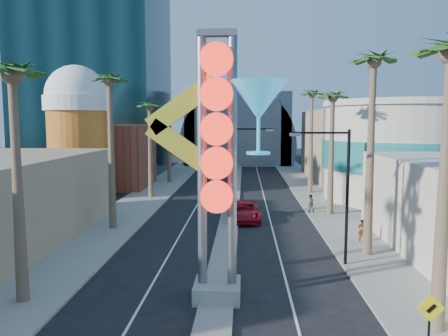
# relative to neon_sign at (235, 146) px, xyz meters

# --- Properties ---
(ground) EXTENTS (240.00, 240.00, 0.00)m
(ground) POSITION_rel_neon_sign_xyz_m (-0.82, -2.96, -7.31)
(ground) COLOR black
(ground) RESTS_ON ground
(sidewalk_west) EXTENTS (5.00, 100.00, 0.15)m
(sidewalk_west) POSITION_rel_neon_sign_xyz_m (-10.32, 32.04, -7.23)
(sidewalk_west) COLOR gray
(sidewalk_west) RESTS_ON ground
(sidewalk_east) EXTENTS (5.00, 100.00, 0.15)m
(sidewalk_east) POSITION_rel_neon_sign_xyz_m (8.68, 32.04, -7.23)
(sidewalk_east) COLOR gray
(sidewalk_east) RESTS_ON ground
(median) EXTENTS (1.60, 84.00, 0.15)m
(median) POSITION_rel_neon_sign_xyz_m (-0.82, 35.04, -7.23)
(median) COLOR gray
(median) RESTS_ON ground
(hotel_tower) EXTENTS (20.00, 20.00, 50.00)m
(hotel_tower) POSITION_rel_neon_sign_xyz_m (-22.82, 49.04, 17.69)
(hotel_tower) COLOR black
(hotel_tower) RESTS_ON ground
(brick_filler_west) EXTENTS (10.00, 10.00, 8.00)m
(brick_filler_west) POSITION_rel_neon_sign_xyz_m (-16.82, 35.04, -3.31)
(brick_filler_west) COLOR brown
(brick_filler_west) RESTS_ON ground
(filler_east) EXTENTS (10.00, 20.00, 10.00)m
(filler_east) POSITION_rel_neon_sign_xyz_m (15.18, 45.04, -2.31)
(filler_east) COLOR #9A7E63
(filler_east) RESTS_ON ground
(beer_mug) EXTENTS (7.00, 7.00, 14.50)m
(beer_mug) POSITION_rel_neon_sign_xyz_m (-17.82, 27.04, 0.54)
(beer_mug) COLOR orange
(beer_mug) RESTS_ON ground
(turquoise_building) EXTENTS (16.60, 16.60, 10.60)m
(turquoise_building) POSITION_rel_neon_sign_xyz_m (17.18, 27.04, -2.06)
(turquoise_building) COLOR beige
(turquoise_building) RESTS_ON ground
(canopy) EXTENTS (22.00, 16.00, 22.00)m
(canopy) POSITION_rel_neon_sign_xyz_m (-0.82, 69.04, -3.00)
(canopy) COLOR slate
(canopy) RESTS_ON ground
(neon_sign) EXTENTS (6.53, 2.60, 12.55)m
(neon_sign) POSITION_rel_neon_sign_xyz_m (0.00, 0.00, 0.00)
(neon_sign) COLOR gray
(neon_sign) RESTS_ON ground
(ped_sign) EXTENTS (0.92, 0.12, 2.66)m
(ped_sign) POSITION_rel_neon_sign_xyz_m (6.58, -5.99, -5.42)
(ped_sign) COLOR black
(ped_sign) RESTS_ON sidewalk_east
(streetlight_0) EXTENTS (3.79, 0.25, 8.00)m
(streetlight_0) POSITION_rel_neon_sign_xyz_m (-0.27, 17.04, -2.43)
(streetlight_0) COLOR black
(streetlight_0) RESTS_ON ground
(streetlight_1) EXTENTS (3.79, 0.25, 8.00)m
(streetlight_1) POSITION_rel_neon_sign_xyz_m (-1.36, 41.04, -2.43)
(streetlight_1) COLOR black
(streetlight_1) RESTS_ON ground
(streetlight_2) EXTENTS (3.45, 0.25, 8.00)m
(streetlight_2) POSITION_rel_neon_sign_xyz_m (5.91, 5.04, -2.47)
(streetlight_2) COLOR black
(streetlight_2) RESTS_ON ground
(palm_0) EXTENTS (2.40, 2.40, 11.70)m
(palm_0) POSITION_rel_neon_sign_xyz_m (-9.82, -0.96, 2.62)
(palm_0) COLOR brown
(palm_0) RESTS_ON ground
(palm_1) EXTENTS (2.40, 2.40, 12.70)m
(palm_1) POSITION_rel_neon_sign_xyz_m (-9.82, 13.04, 3.52)
(palm_1) COLOR brown
(palm_1) RESTS_ON ground
(palm_2) EXTENTS (2.40, 2.40, 11.20)m
(palm_2) POSITION_rel_neon_sign_xyz_m (-9.82, 27.04, 2.17)
(palm_2) COLOR brown
(palm_2) RESTS_ON ground
(palm_3) EXTENTS (2.40, 2.40, 11.20)m
(palm_3) POSITION_rel_neon_sign_xyz_m (-9.82, 39.04, 2.17)
(palm_3) COLOR brown
(palm_3) RESTS_ON ground
(palm_5) EXTENTS (2.40, 2.40, 13.20)m
(palm_5) POSITION_rel_neon_sign_xyz_m (8.18, 7.04, 3.96)
(palm_5) COLOR brown
(palm_5) RESTS_ON ground
(palm_6) EXTENTS (2.40, 2.40, 11.70)m
(palm_6) POSITION_rel_neon_sign_xyz_m (8.18, 19.04, 2.62)
(palm_6) COLOR brown
(palm_6) RESTS_ON ground
(palm_7) EXTENTS (2.40, 2.40, 12.70)m
(palm_7) POSITION_rel_neon_sign_xyz_m (8.18, 31.04, 3.52)
(palm_7) COLOR brown
(palm_7) RESTS_ON ground
(red_pickup) EXTENTS (2.85, 5.80, 1.58)m
(red_pickup) POSITION_rel_neon_sign_xyz_m (0.45, 16.73, -6.52)
(red_pickup) COLOR #A00C1B
(red_pickup) RESTS_ON ground
(pedestrian_a) EXTENTS (0.61, 0.46, 1.54)m
(pedestrian_a) POSITION_rel_neon_sign_xyz_m (8.65, 10.04, -6.39)
(pedestrian_a) COLOR gray
(pedestrian_a) RESTS_ON sidewalk_east
(pedestrian_b) EXTENTS (0.90, 0.76, 1.63)m
(pedestrian_b) POSITION_rel_neon_sign_xyz_m (6.50, 19.69, -6.34)
(pedestrian_b) COLOR gray
(pedestrian_b) RESTS_ON sidewalk_east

